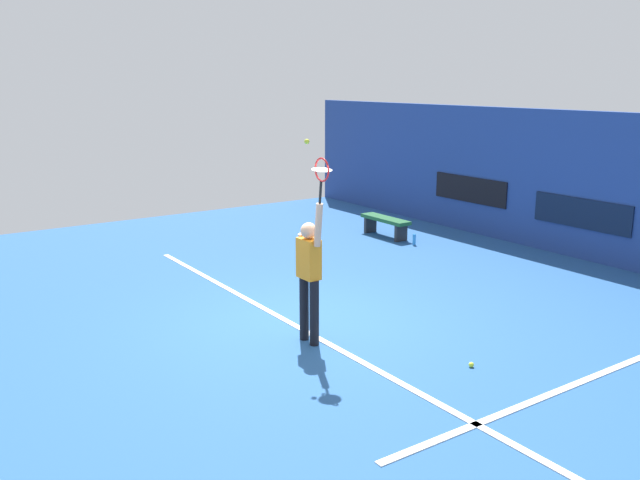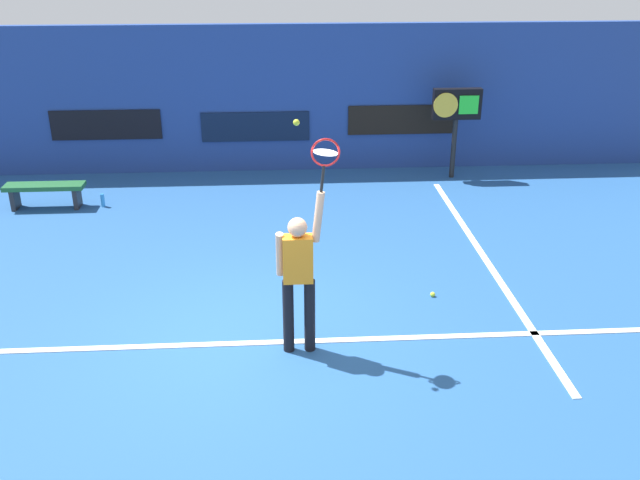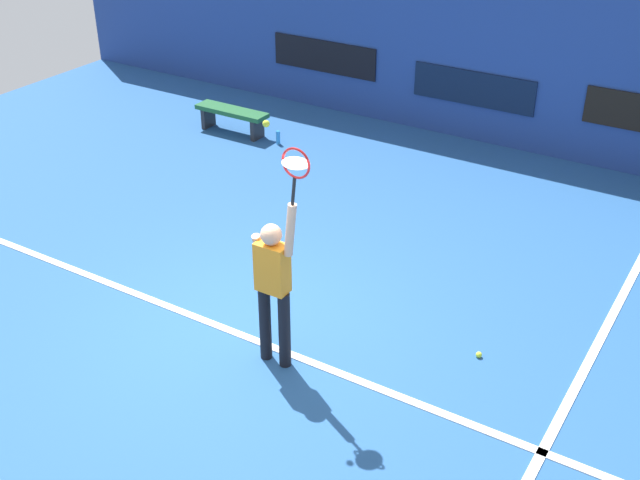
{
  "view_description": "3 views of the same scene",
  "coord_description": "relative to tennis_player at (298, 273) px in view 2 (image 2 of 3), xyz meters",
  "views": [
    {
      "loc": [
        7.93,
        -5.17,
        3.54
      ],
      "look_at": [
        0.24,
        0.12,
        1.31
      ],
      "focal_mm": 37.79,
      "sensor_mm": 36.0,
      "label": 1
    },
    {
      "loc": [
        0.42,
        -7.5,
        4.55
      ],
      "look_at": [
        0.92,
        0.32,
        1.14
      ],
      "focal_mm": 39.46,
      "sensor_mm": 36.0,
      "label": 2
    },
    {
      "loc": [
        4.67,
        -5.97,
        5.48
      ],
      "look_at": [
        0.99,
        0.01,
        1.46
      ],
      "focal_mm": 44.82,
      "sensor_mm": 36.0,
      "label": 3
    }
  ],
  "objects": [
    {
      "name": "court_baseline",
      "position": [
        -0.63,
        0.16,
        -1.01
      ],
      "size": [
        10.0,
        0.1,
        0.01
      ],
      "primitive_type": "cube",
      "color": "white",
      "rests_on": "ground_plane"
    },
    {
      "name": "court_bench",
      "position": [
        -4.38,
        5.02,
        -0.67
      ],
      "size": [
        1.4,
        0.36,
        0.45
      ],
      "color": "#1E592D",
      "rests_on": "ground_plane"
    },
    {
      "name": "water_bottle",
      "position": [
        -3.39,
        5.02,
        -0.89
      ],
      "size": [
        0.07,
        0.07,
        0.24
      ],
      "primitive_type": "cylinder",
      "color": "#338CD8",
      "rests_on": "ground_plane"
    },
    {
      "name": "back_wall",
      "position": [
        -0.63,
        7.08,
        0.47
      ],
      "size": [
        18.0,
        0.2,
        2.95
      ],
      "primitive_type": "cube",
      "color": "navy",
      "rests_on": "ground_plane"
    },
    {
      "name": "sponsor_banner_portside",
      "position": [
        -3.63,
        6.96,
        0.01
      ],
      "size": [
        2.2,
        0.03,
        0.6
      ],
      "primitive_type": "cube",
      "color": "black"
    },
    {
      "name": "tennis_ball",
      "position": [
        -0.0,
        -0.03,
        1.75
      ],
      "size": [
        0.07,
        0.07,
        0.07
      ],
      "primitive_type": "sphere",
      "color": "#CCE033"
    },
    {
      "name": "spare_ball",
      "position": [
        1.87,
        1.21,
        -0.98
      ],
      "size": [
        0.07,
        0.07,
        0.07
      ],
      "primitive_type": "sphere",
      "color": "#CCE033",
      "rests_on": "ground_plane"
    },
    {
      "name": "scoreboard_clock",
      "position": [
        3.33,
        6.29,
        0.4
      ],
      "size": [
        0.96,
        0.2,
        1.8
      ],
      "color": "black",
      "rests_on": "ground_plane"
    },
    {
      "name": "sponsor_banner_starboard",
      "position": [
        2.37,
        6.96,
        0.03
      ],
      "size": [
        2.2,
        0.03,
        0.6
      ],
      "primitive_type": "cube",
      "color": "black"
    },
    {
      "name": "ground_plane",
      "position": [
        -0.63,
        0.33,
        -1.01
      ],
      "size": [
        18.0,
        18.0,
        0.0
      ],
      "primitive_type": "plane",
      "color": "#23518C"
    },
    {
      "name": "tennis_racket",
      "position": [
        0.3,
        -0.0,
        1.38
      ],
      "size": [
        0.35,
        0.27,
        0.62
      ],
      "color": "black"
    },
    {
      "name": "tennis_player",
      "position": [
        0.0,
        0.0,
        0.0
      ],
      "size": [
        0.55,
        0.31,
        1.99
      ],
      "color": "black",
      "rests_on": "ground_plane"
    },
    {
      "name": "sponsor_banner_center",
      "position": [
        -0.63,
        6.96,
        -0.07
      ],
      "size": [
        2.2,
        0.03,
        0.6
      ],
      "primitive_type": "cube",
      "color": "#0C1933"
    },
    {
      "name": "court_sideline",
      "position": [
        2.92,
        2.33,
        -1.01
      ],
      "size": [
        0.1,
        7.0,
        0.01
      ],
      "primitive_type": "cube",
      "color": "white",
      "rests_on": "ground_plane"
    }
  ]
}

